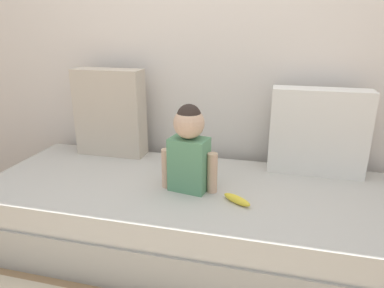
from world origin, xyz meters
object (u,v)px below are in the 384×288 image
Objects in this scene: throw_pillow_left at (110,113)px; banana at (237,200)px; couch at (193,216)px; toddler at (189,147)px; throw_pillow_right at (318,132)px.

throw_pillow_left is 3.48× the size of banana.
toddler reaches higher than couch.
couch is 0.92m from throw_pillow_left.
banana is (0.27, -0.15, 0.22)m from couch.
throw_pillow_left is at bearing 151.21° from banana.
couch is 0.44m from toddler.
banana is (-0.41, -0.52, -0.24)m from throw_pillow_right.
toddler is (0.67, -0.42, -0.05)m from throw_pillow_left.
banana is (0.28, -0.10, -0.23)m from toddler.
throw_pillow_right reaches higher than toddler.
toddler is (-0.69, -0.42, -0.01)m from throw_pillow_right.
throw_pillow_right is 0.81m from toddler.
couch is at bearing 79.46° from toddler.
couch is 14.57× the size of banana.
couch is 0.38m from banana.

